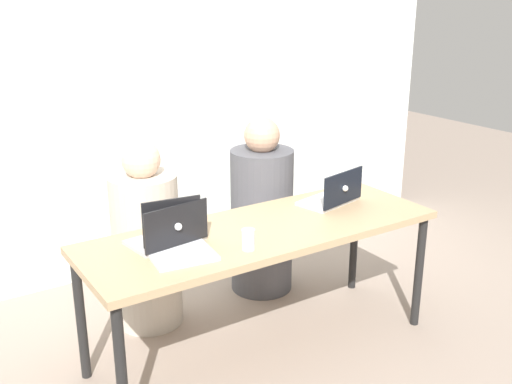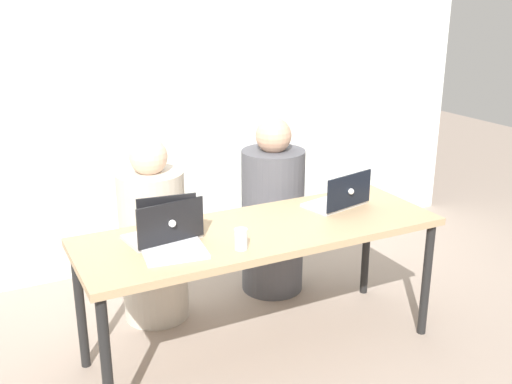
{
  "view_description": "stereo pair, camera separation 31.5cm",
  "coord_description": "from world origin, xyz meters",
  "px_view_note": "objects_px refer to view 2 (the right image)",
  "views": [
    {
      "loc": [
        -1.63,
        -2.44,
        1.92
      ],
      "look_at": [
        0.0,
        0.07,
        0.91
      ],
      "focal_mm": 42.0,
      "sensor_mm": 36.0,
      "label": 1
    },
    {
      "loc": [
        -1.35,
        -2.6,
        1.92
      ],
      "look_at": [
        0.0,
        0.07,
        0.91
      ],
      "focal_mm": 42.0,
      "sensor_mm": 36.0,
      "label": 2
    }
  ],
  "objects_px": {
    "laptop_front_left": "(172,239)",
    "water_glass_left": "(241,240)",
    "laptop_back_right": "(339,199)",
    "person_on_left": "(153,240)",
    "person_on_right": "(273,216)",
    "laptop_back_left": "(165,232)"
  },
  "relations": [
    {
      "from": "laptop_front_left",
      "to": "water_glass_left",
      "type": "relative_size",
      "value": 3.14
    },
    {
      "from": "laptop_back_right",
      "to": "laptop_front_left",
      "type": "bearing_deg",
      "value": -5.58
    },
    {
      "from": "laptop_front_left",
      "to": "laptop_back_right",
      "type": "bearing_deg",
      "value": 14.58
    },
    {
      "from": "person_on_left",
      "to": "laptop_front_left",
      "type": "xyz_separation_m",
      "value": [
        -0.11,
        -0.67,
        0.29
      ]
    },
    {
      "from": "person_on_right",
      "to": "person_on_left",
      "type": "bearing_deg",
      "value": 12.82
    },
    {
      "from": "laptop_front_left",
      "to": "laptop_back_left",
      "type": "bearing_deg",
      "value": 94.7
    },
    {
      "from": "person_on_left",
      "to": "laptop_front_left",
      "type": "distance_m",
      "value": 0.74
    },
    {
      "from": "person_on_left",
      "to": "laptop_back_left",
      "type": "distance_m",
      "value": 0.63
    },
    {
      "from": "laptop_back_right",
      "to": "person_on_right",
      "type": "bearing_deg",
      "value": -87.75
    },
    {
      "from": "person_on_left",
      "to": "water_glass_left",
      "type": "bearing_deg",
      "value": 87.7
    },
    {
      "from": "laptop_back_left",
      "to": "laptop_front_left",
      "type": "bearing_deg",
      "value": 79.99
    },
    {
      "from": "laptop_front_left",
      "to": "person_on_left",
      "type": "bearing_deg",
      "value": 88.17
    },
    {
      "from": "laptop_back_left",
      "to": "person_on_right",
      "type": "bearing_deg",
      "value": -156.18
    },
    {
      "from": "person_on_right",
      "to": "laptop_back_right",
      "type": "height_order",
      "value": "person_on_right"
    },
    {
      "from": "water_glass_left",
      "to": "laptop_front_left",
      "type": "bearing_deg",
      "value": 153.72
    },
    {
      "from": "person_on_right",
      "to": "laptop_front_left",
      "type": "height_order",
      "value": "person_on_right"
    },
    {
      "from": "laptop_back_right",
      "to": "person_on_left",
      "type": "bearing_deg",
      "value": -42.11
    },
    {
      "from": "laptop_front_left",
      "to": "laptop_back_right",
      "type": "relative_size",
      "value": 0.83
    },
    {
      "from": "person_on_left",
      "to": "water_glass_left",
      "type": "xyz_separation_m",
      "value": [
        0.19,
        -0.82,
        0.28
      ]
    },
    {
      "from": "laptop_back_right",
      "to": "water_glass_left",
      "type": "bearing_deg",
      "value": 7.5
    },
    {
      "from": "laptop_back_left",
      "to": "water_glass_left",
      "type": "xyz_separation_m",
      "value": [
        0.29,
        -0.26,
        -0.0
      ]
    },
    {
      "from": "person_on_left",
      "to": "laptop_back_right",
      "type": "relative_size",
      "value": 2.9
    }
  ]
}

